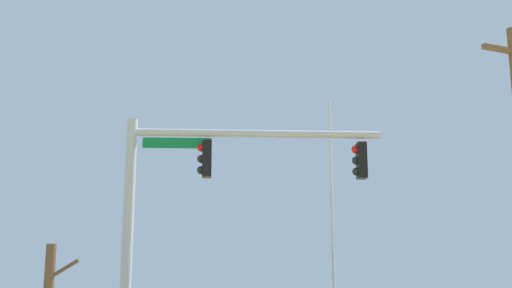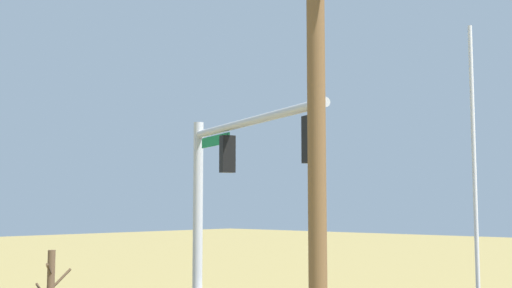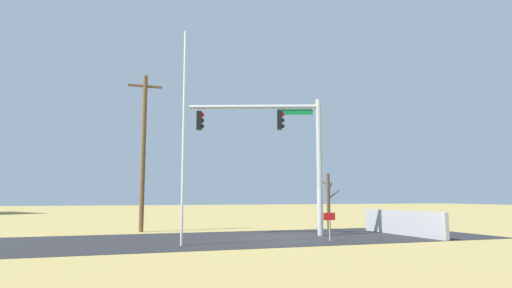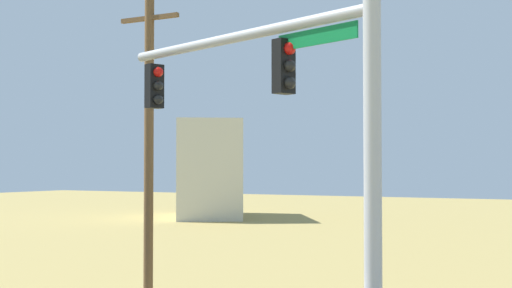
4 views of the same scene
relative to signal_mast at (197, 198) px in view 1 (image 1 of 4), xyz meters
name	(u,v)px [view 1 (image 1 of 4)]	position (x,y,z in m)	size (l,w,h in m)	color
signal_mast	(197,198)	(0.00, 0.00, 0.00)	(6.36, 2.51, 6.81)	#B2B5BA
flagpole	(332,230)	(-5.57, -2.79, -0.37)	(0.10, 0.10, 8.73)	silver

